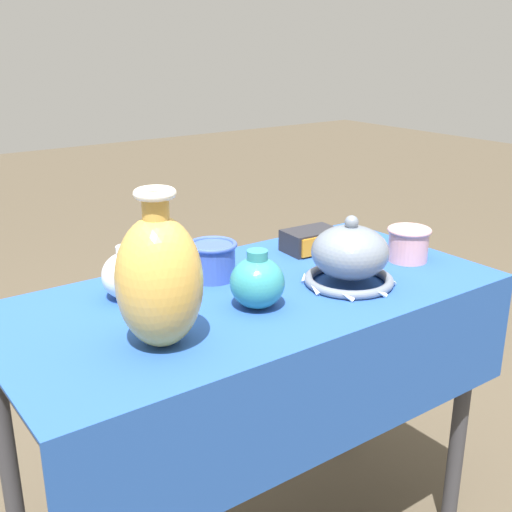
% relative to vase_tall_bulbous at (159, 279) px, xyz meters
% --- Properties ---
extents(display_table, '(1.21, 0.60, 0.79)m').
position_rel_vase_tall_bulbous_xyz_m(display_table, '(0.30, 0.10, -0.23)').
color(display_table, '#38383D').
rests_on(display_table, ground_plane).
extents(vase_tall_bulbous, '(0.17, 0.17, 0.31)m').
position_rel_vase_tall_bulbous_xyz_m(vase_tall_bulbous, '(0.00, 0.00, 0.00)').
color(vase_tall_bulbous, gold).
rests_on(vase_tall_bulbous, display_table).
extents(vase_dome_bell, '(0.23, 0.23, 0.18)m').
position_rel_vase_tall_bulbous_xyz_m(vase_dome_bell, '(0.52, 0.02, -0.07)').
color(vase_dome_bell, slate).
rests_on(vase_dome_bell, display_table).
extents(mosaic_tile_box, '(0.16, 0.11, 0.06)m').
position_rel_vase_tall_bulbous_xyz_m(mosaic_tile_box, '(0.61, 0.27, -0.11)').
color(mosaic_tile_box, '#232328').
rests_on(mosaic_tile_box, display_table).
extents(cup_wide_cobalt, '(0.12, 0.12, 0.09)m').
position_rel_vase_tall_bulbous_xyz_m(cup_wide_cobalt, '(0.27, 0.25, -0.09)').
color(cup_wide_cobalt, '#3851A8').
rests_on(cup_wide_cobalt, display_table).
extents(jar_round_teal, '(0.12, 0.12, 0.13)m').
position_rel_vase_tall_bulbous_xyz_m(jar_round_teal, '(0.26, 0.04, -0.08)').
color(jar_round_teal, teal).
rests_on(jar_round_teal, display_table).
extents(jar_round_porcelain, '(0.12, 0.12, 0.13)m').
position_rel_vase_tall_bulbous_xyz_m(jar_round_porcelain, '(0.05, 0.25, -0.08)').
color(jar_round_porcelain, white).
rests_on(jar_round_porcelain, display_table).
extents(cup_wide_rose, '(0.12, 0.12, 0.09)m').
position_rel_vase_tall_bulbous_xyz_m(cup_wide_rose, '(0.77, 0.05, -0.09)').
color(cup_wide_rose, '#D19399').
rests_on(cup_wide_rose, display_table).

